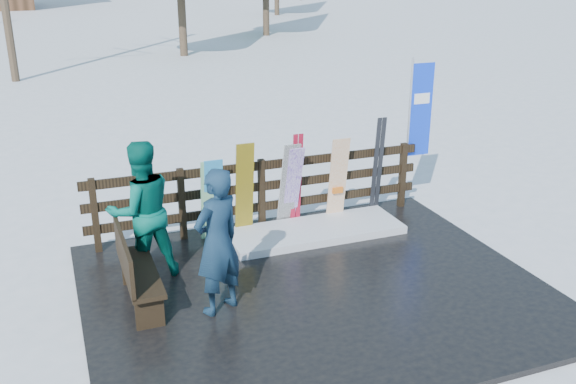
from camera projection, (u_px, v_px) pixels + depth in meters
name	position (u px, v px, depth m)	size (l,w,h in m)	color
ground	(315.00, 292.00, 8.64)	(700.00, 700.00, 0.00)	white
deck	(315.00, 290.00, 8.62)	(6.00, 5.00, 0.08)	black
fence	(262.00, 189.00, 10.31)	(5.60, 0.10, 1.15)	black
snow_patch	(315.00, 231.00, 10.22)	(2.79, 1.00, 0.12)	white
bench	(134.00, 268.00, 8.01)	(0.41, 1.50, 0.97)	black
snowboard_0	(213.00, 200.00, 9.82)	(0.29, 0.03, 1.34)	#2B93D3
snowboard_1	(211.00, 201.00, 9.81)	(0.30, 0.03, 1.33)	silver
snowboard_2	(244.00, 189.00, 9.96)	(0.28, 0.03, 1.55)	gold
snowboard_3	(293.00, 187.00, 10.25)	(0.25, 0.03, 1.46)	white
snowboard_4	(288.00, 186.00, 10.21)	(0.28, 0.03, 1.51)	black
snowboard_5	(338.00, 180.00, 10.51)	(0.31, 0.03, 1.46)	white
ski_pair_a	(297.00, 180.00, 10.31)	(0.17, 0.16, 1.57)	maroon
ski_pair_b	(378.00, 166.00, 10.78)	(0.17, 0.17, 1.71)	black
rental_flag	(418.00, 116.00, 10.98)	(0.45, 0.04, 2.60)	silver
person_front	(217.00, 242.00, 7.75)	(0.68, 0.45, 1.87)	#1A3D51
person_back	(142.00, 211.00, 8.60)	(0.94, 0.73, 1.94)	#045C4E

